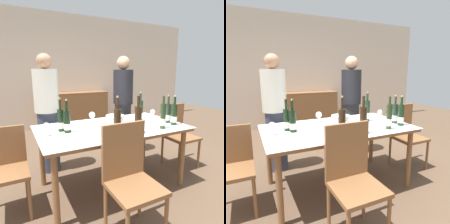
# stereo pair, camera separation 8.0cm
# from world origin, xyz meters

# --- Properties ---
(ground_plane) EXTENTS (12.00, 12.00, 0.00)m
(ground_plane) POSITION_xyz_m (0.00, 0.00, 0.00)
(ground_plane) COLOR brown
(back_wall) EXTENTS (8.00, 0.10, 2.80)m
(back_wall) POSITION_xyz_m (0.00, 3.09, 1.40)
(back_wall) COLOR beige
(back_wall) RESTS_ON ground_plane
(sideboard_cabinet) EXTENTS (1.61, 0.46, 0.91)m
(sideboard_cabinet) POSITION_xyz_m (0.43, 2.80, 0.45)
(sideboard_cabinet) COLOR brown
(sideboard_cabinet) RESTS_ON ground_plane
(dining_table) EXTENTS (1.73, 0.99, 0.76)m
(dining_table) POSITION_xyz_m (0.00, 0.00, 0.69)
(dining_table) COLOR brown
(dining_table) RESTS_ON ground_plane
(ice_bucket) EXTENTS (0.21, 0.21, 0.18)m
(ice_bucket) POSITION_xyz_m (-0.05, -0.16, 0.86)
(ice_bucket) COLOR white
(ice_bucket) RESTS_ON dining_table
(wine_bottle_0) EXTENTS (0.06, 0.06, 0.38)m
(wine_bottle_0) POSITION_xyz_m (0.49, -0.34, 0.90)
(wine_bottle_0) COLOR #28381E
(wine_bottle_0) RESTS_ON dining_table
(wine_bottle_1) EXTENTS (0.07, 0.07, 0.36)m
(wine_bottle_1) POSITION_xyz_m (0.73, -0.16, 0.88)
(wine_bottle_1) COLOR #1E3323
(wine_bottle_1) RESTS_ON dining_table
(wine_bottle_2) EXTENTS (0.08, 0.08, 0.40)m
(wine_bottle_2) POSITION_xyz_m (0.12, -0.37, 0.91)
(wine_bottle_2) COLOR #332314
(wine_bottle_2) RESTS_ON dining_table
(wine_bottle_3) EXTENTS (0.08, 0.08, 0.39)m
(wine_bottle_3) POSITION_xyz_m (0.46, 0.09, 0.90)
(wine_bottle_3) COLOR #1E3323
(wine_bottle_3) RESTS_ON dining_table
(wine_bottle_4) EXTENTS (0.08, 0.08, 0.36)m
(wine_bottle_4) POSITION_xyz_m (-0.53, 0.02, 0.88)
(wine_bottle_4) COLOR black
(wine_bottle_4) RESTS_ON dining_table
(wine_bottle_5) EXTENTS (0.07, 0.07, 0.37)m
(wine_bottle_5) POSITION_xyz_m (0.72, -0.27, 0.89)
(wine_bottle_5) COLOR black
(wine_bottle_5) RESTS_ON dining_table
(wine_bottle_6) EXTENTS (0.07, 0.07, 0.42)m
(wine_bottle_6) POSITION_xyz_m (-0.14, -0.38, 0.90)
(wine_bottle_6) COLOR #332314
(wine_bottle_6) RESTS_ON dining_table
(wine_bottle_7) EXTENTS (0.07, 0.07, 0.37)m
(wine_bottle_7) POSITION_xyz_m (-0.58, 0.10, 0.88)
(wine_bottle_7) COLOR black
(wine_bottle_7) RESTS_ON dining_table
(wine_glass_0) EXTENTS (0.07, 0.07, 0.13)m
(wine_glass_0) POSITION_xyz_m (0.70, 0.12, 0.85)
(wine_glass_0) COLOR white
(wine_glass_0) RESTS_ON dining_table
(wine_glass_1) EXTENTS (0.08, 0.08, 0.14)m
(wine_glass_1) POSITION_xyz_m (-0.75, 0.00, 0.86)
(wine_glass_1) COLOR white
(wine_glass_1) RESTS_ON dining_table
(wine_glass_2) EXTENTS (0.08, 0.08, 0.14)m
(wine_glass_2) POSITION_xyz_m (-0.13, 0.31, 0.86)
(wine_glass_2) COLOR white
(wine_glass_2) RESTS_ON dining_table
(chair_right_end) EXTENTS (0.42, 0.42, 0.92)m
(chair_right_end) POSITION_xyz_m (1.16, 0.09, 0.53)
(chair_right_end) COLOR brown
(chair_right_end) RESTS_ON ground_plane
(chair_near_front) EXTENTS (0.42, 0.42, 0.98)m
(chair_near_front) POSITION_xyz_m (-0.20, -0.72, 0.56)
(chair_near_front) COLOR brown
(chair_near_front) RESTS_ON ground_plane
(chair_left_end) EXTENTS (0.42, 0.42, 0.86)m
(chair_left_end) POSITION_xyz_m (-1.16, 0.08, 0.50)
(chair_left_end) COLOR brown
(chair_left_end) RESTS_ON ground_plane
(person_host) EXTENTS (0.33, 0.33, 1.65)m
(person_host) POSITION_xyz_m (-0.61, 0.78, 0.83)
(person_host) COLOR #383F56
(person_host) RESTS_ON ground_plane
(person_guest_left) EXTENTS (0.33, 0.33, 1.66)m
(person_guest_left) POSITION_xyz_m (0.65, 0.84, 0.84)
(person_guest_left) COLOR #2D2D33
(person_guest_left) RESTS_ON ground_plane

